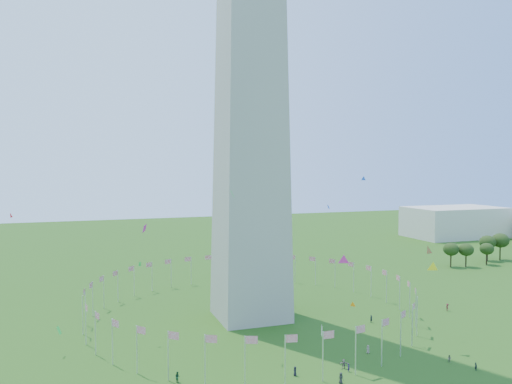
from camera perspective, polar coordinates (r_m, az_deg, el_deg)
flag_ring at (r=128.48m, az=-0.63°, el=-12.18°), size 80.24×80.24×9.00m
gov_building_east_a at (r=290.09m, az=21.75°, el=-3.20°), size 50.00×30.00×16.00m
kites_aloft at (r=104.62m, az=12.58°, el=-6.93°), size 111.41×66.77×36.83m
tree_line_east at (r=220.14m, az=25.79°, el=-6.05°), size 52.77×15.55×10.70m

